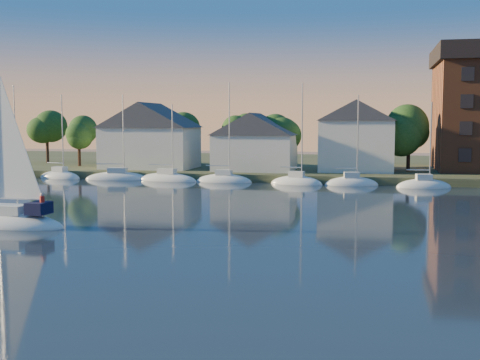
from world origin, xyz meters
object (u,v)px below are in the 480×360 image
(clubhouse_east, at_px, (357,135))
(hero_sailboat, at_px, (11,219))
(clubhouse_centre, at_px, (255,141))
(clubhouse_west, at_px, (150,135))

(clubhouse_east, bearing_deg, hero_sailboat, -118.30)
(clubhouse_centre, bearing_deg, clubhouse_east, 8.13)
(clubhouse_centre, relative_size, clubhouse_east, 1.10)
(clubhouse_west, xyz_separation_m, hero_sailboat, (5.75, -44.05, -5.34))
(clubhouse_centre, bearing_deg, clubhouse_west, 176.42)
(clubhouse_west, bearing_deg, hero_sailboat, -82.57)
(clubhouse_east, distance_m, hero_sailboat, 51.45)
(clubhouse_west, distance_m, hero_sailboat, 44.74)
(clubhouse_east, bearing_deg, clubhouse_centre, -171.87)
(clubhouse_centre, bearing_deg, hero_sailboat, -103.40)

